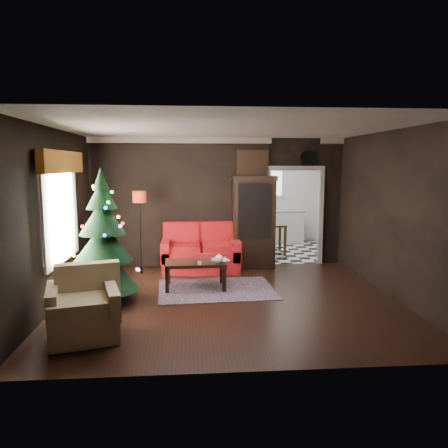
{
  "coord_description": "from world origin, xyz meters",
  "views": [
    {
      "loc": [
        -0.63,
        -6.85,
        2.23
      ],
      "look_at": [
        0.0,
        0.9,
        1.15
      ],
      "focal_mm": 34.45,
      "sensor_mm": 36.0,
      "label": 1
    }
  ],
  "objects": [
    {
      "name": "rug",
      "position": [
        -0.16,
        0.6,
        0.01
      ],
      "size": [
        2.13,
        1.6,
        0.01
      ],
      "primitive_type": "cube",
      "rotation": [
        0.0,
        0.0,
        0.05
      ],
      "color": "#61505D",
      "rests_on": "ground"
    },
    {
      "name": "coffee_table",
      "position": [
        -0.53,
        0.74,
        0.25
      ],
      "size": [
        1.11,
        0.7,
        0.49
      ],
      "primitive_type": null,
      "rotation": [
        0.0,
        0.0,
        0.05
      ],
      "color": "black",
      "rests_on": "rug"
    },
    {
      "name": "wall_clock",
      "position": [
        1.95,
        2.45,
        2.38
      ],
      "size": [
        0.32,
        0.32,
        0.06
      ],
      "primitive_type": "cylinder",
      "color": "white",
      "rests_on": "wall_back"
    },
    {
      "name": "book",
      "position": [
        -0.1,
        0.75,
        0.61
      ],
      "size": [
        0.16,
        0.07,
        0.23
      ],
      "primitive_type": "imported",
      "rotation": [
        0.0,
        0.0,
        0.35
      ],
      "color": "tan",
      "rests_on": "coffee_table"
    },
    {
      "name": "kitchen_table",
      "position": [
        1.4,
        3.7,
        0.38
      ],
      "size": [
        0.7,
        0.7,
        0.75
      ],
      "primitive_type": null,
      "color": "#533622",
      "rests_on": "ground"
    },
    {
      "name": "doorway",
      "position": [
        1.7,
        2.5,
        1.05
      ],
      "size": [
        1.1,
        0.1,
        2.1
      ],
      "primitive_type": null,
      "color": "beige",
      "rests_on": "ground"
    },
    {
      "name": "armchair",
      "position": [
        -2.01,
        -1.4,
        0.46
      ],
      "size": [
        1.09,
        1.09,
        0.91
      ],
      "primitive_type": null,
      "rotation": [
        0.0,
        0.0,
        0.26
      ],
      "color": "beige",
      "rests_on": "ground"
    },
    {
      "name": "loveseat",
      "position": [
        -0.4,
        2.05,
        0.5
      ],
      "size": [
        1.7,
        0.9,
        1.0
      ],
      "primitive_type": null,
      "color": "#A00D09",
      "rests_on": "ground"
    },
    {
      "name": "left_window",
      "position": [
        -2.71,
        0.2,
        1.45
      ],
      "size": [
        0.05,
        1.6,
        1.4
      ],
      "primitive_type": "cube",
      "color": "white",
      "rests_on": "wall_left"
    },
    {
      "name": "ceiling",
      "position": [
        0.0,
        0.0,
        2.8
      ],
      "size": [
        5.5,
        5.5,
        0.0
      ],
      "primitive_type": "plane",
      "rotation": [
        3.14,
        0.0,
        0.0
      ],
      "color": "white",
      "rests_on": "ground"
    },
    {
      "name": "floor_lamp",
      "position": [
        -1.63,
        1.89,
        0.83
      ],
      "size": [
        0.36,
        0.36,
        1.74
      ],
      "primitive_type": null,
      "rotation": [
        0.0,
        0.0,
        0.26
      ],
      "color": "black",
      "rests_on": "ground"
    },
    {
      "name": "wall_right",
      "position": [
        2.75,
        0.0,
        1.4
      ],
      "size": [
        0.0,
        5.5,
        5.5
      ],
      "primitive_type": "plane",
      "rotation": [
        1.57,
        0.0,
        -1.57
      ],
      "color": "black",
      "rests_on": "ground"
    },
    {
      "name": "wall_front",
      "position": [
        0.0,
        -2.5,
        1.4
      ],
      "size": [
        5.5,
        0.0,
        5.5
      ],
      "primitive_type": "plane",
      "rotation": [
        -1.57,
        0.0,
        0.0
      ],
      "color": "black",
      "rests_on": "ground"
    },
    {
      "name": "cup_b",
      "position": [
        -0.46,
        0.48,
        0.53
      ],
      "size": [
        0.08,
        0.08,
        0.06
      ],
      "primitive_type": "cylinder",
      "rotation": [
        0.0,
        0.0,
        0.33
      ],
      "color": "white",
      "rests_on": "coffee_table"
    },
    {
      "name": "curio_cabinet",
      "position": [
        0.75,
        2.27,
        0.95
      ],
      "size": [
        0.9,
        0.45,
        1.9
      ],
      "primitive_type": null,
      "color": "black",
      "rests_on": "ground"
    },
    {
      "name": "wall_left",
      "position": [
        -2.75,
        0.0,
        1.4
      ],
      "size": [
        0.0,
        5.5,
        5.5
      ],
      "primitive_type": "plane",
      "rotation": [
        1.57,
        0.0,
        1.57
      ],
      "color": "black",
      "rests_on": "ground"
    },
    {
      "name": "floor",
      "position": [
        0.0,
        0.0,
        0.0
      ],
      "size": [
        5.5,
        5.5,
        0.0
      ],
      "primitive_type": "plane",
      "color": "black",
      "rests_on": "ground"
    },
    {
      "name": "painting",
      "position": [
        0.75,
        2.46,
        2.25
      ],
      "size": [
        0.62,
        0.05,
        0.52
      ],
      "primitive_type": "cube",
      "color": "#AD7750",
      "rests_on": "wall_back"
    },
    {
      "name": "kitchen_floor",
      "position": [
        1.7,
        4.0,
        0.0
      ],
      "size": [
        3.0,
        3.0,
        0.0
      ],
      "primitive_type": "plane",
      "color": "white",
      "rests_on": "ground"
    },
    {
      "name": "teapot",
      "position": [
        -0.12,
        0.54,
        0.58
      ],
      "size": [
        0.23,
        0.23,
        0.17
      ],
      "primitive_type": null,
      "rotation": [
        0.0,
        0.0,
        0.42
      ],
      "color": "white",
      "rests_on": "coffee_table"
    },
    {
      "name": "wall_back",
      "position": [
        0.0,
        2.5,
        1.4
      ],
      "size": [
        5.5,
        0.0,
        5.5
      ],
      "primitive_type": "plane",
      "rotation": [
        1.57,
        0.0,
        0.0
      ],
      "color": "black",
      "rests_on": "ground"
    },
    {
      "name": "christmas_tree",
      "position": [
        -2.01,
        0.06,
        1.05
      ],
      "size": [
        1.39,
        1.39,
        2.13
      ],
      "primitive_type": null,
      "rotation": [
        0.0,
        0.0,
        -0.3
      ],
      "color": "black",
      "rests_on": "ground"
    },
    {
      "name": "kitchen_window",
      "position": [
        1.7,
        5.45,
        1.7
      ],
      "size": [
        0.7,
        0.06,
        0.7
      ],
      "primitive_type": "cube",
      "color": "white",
      "rests_on": "ground"
    },
    {
      "name": "valance",
      "position": [
        -2.63,
        0.2,
        2.27
      ],
      "size": [
        0.12,
        2.1,
        0.35
      ],
      "primitive_type": "cube",
      "color": "#A85C1E",
      "rests_on": "wall_left"
    },
    {
      "name": "kitchen_counter",
      "position": [
        1.7,
        5.2,
        0.45
      ],
      "size": [
        1.8,
        0.6,
        0.9
      ],
      "primitive_type": "cube",
      "color": "silver",
      "rests_on": "ground"
    },
    {
      "name": "cup_a",
      "position": [
        -0.21,
        0.75,
        0.53
      ],
      "size": [
        0.07,
        0.07,
        0.06
      ],
      "primitive_type": "cylinder",
      "rotation": [
        0.0,
        0.0,
        -0.01
      ],
      "color": "white",
      "rests_on": "coffee_table"
    }
  ]
}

